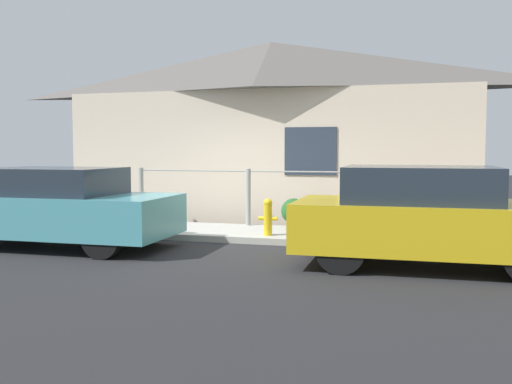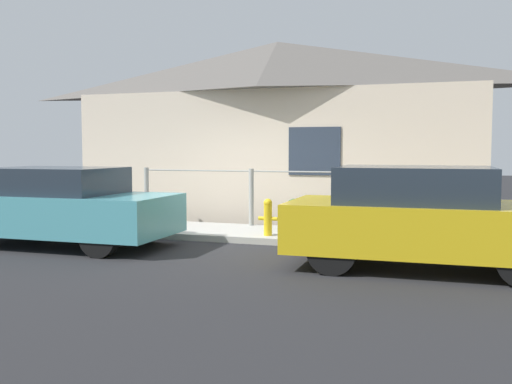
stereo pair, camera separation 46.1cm
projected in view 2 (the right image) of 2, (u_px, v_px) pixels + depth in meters
The scene contains 8 objects.
ground_plane at pixel (223, 243), 10.16m from camera, with size 60.00×60.00×0.00m, color #262628.
sidewalk at pixel (239, 233), 10.96m from camera, with size 24.00×1.71×0.12m.
house at pixel (276, 78), 13.02m from camera, with size 9.50×2.23×4.13m.
fence at pixel (251, 194), 11.58m from camera, with size 4.90×0.10×1.15m.
car_left at pixel (62, 206), 9.80m from camera, with size 3.85×1.79×1.35m.
car_right at pixel (422, 217), 7.90m from camera, with size 3.79×1.84×1.42m.
fire_hydrant at pixel (268, 216), 10.21m from camera, with size 0.35×0.16×0.67m.
potted_plant_near_hydrant at pixel (296, 212), 11.03m from camera, with size 0.49×0.49×0.60m.
Camera 2 is at (3.76, -9.35, 1.66)m, focal length 40.00 mm.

